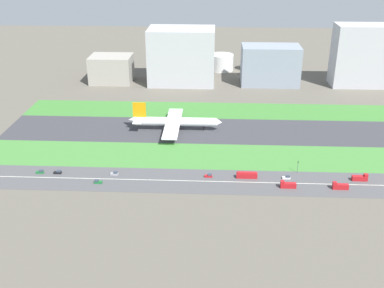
% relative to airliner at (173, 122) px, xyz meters
% --- Properties ---
extents(ground_plane, '(800.00, 800.00, 0.00)m').
position_rel_airliner_xyz_m(ground_plane, '(23.39, -0.00, -6.23)').
color(ground_plane, '#5B564C').
extents(runway, '(280.00, 46.00, 0.10)m').
position_rel_airliner_xyz_m(runway, '(23.39, -0.00, -6.18)').
color(runway, '#38383D').
rests_on(runway, ground_plane).
extents(grass_median_north, '(280.00, 36.00, 0.10)m').
position_rel_airliner_xyz_m(grass_median_north, '(23.39, 41.00, -6.18)').
color(grass_median_north, '#3D7A33').
rests_on(grass_median_north, ground_plane).
extents(grass_median_south, '(280.00, 36.00, 0.10)m').
position_rel_airliner_xyz_m(grass_median_south, '(23.39, -41.00, -6.18)').
color(grass_median_south, '#427F38').
rests_on(grass_median_south, ground_plane).
extents(highway, '(280.00, 28.00, 0.10)m').
position_rel_airliner_xyz_m(highway, '(23.39, -73.00, -6.18)').
color(highway, '#4C4C4F').
rests_on(highway, ground_plane).
extents(highway_centerline, '(266.00, 0.50, 0.01)m').
position_rel_airliner_xyz_m(highway_centerline, '(23.39, -73.00, -6.13)').
color(highway_centerline, silver).
rests_on(highway_centerline, highway).
extents(airliner, '(65.00, 56.00, 19.70)m').
position_rel_airliner_xyz_m(airliner, '(0.00, 0.00, 0.00)').
color(airliner, white).
rests_on(airliner, runway).
extents(truck_2, '(8.40, 2.50, 4.00)m').
position_rel_airliner_xyz_m(truck_2, '(95.88, -78.00, -4.56)').
color(truck_2, '#B2191E').
rests_on(truck_2, highway).
extents(car_4, '(4.40, 1.80, 2.00)m').
position_rel_airliner_xyz_m(car_4, '(-60.24, -68.00, -5.31)').
color(car_4, black).
rests_on(car_4, highway).
extents(car_0, '(4.40, 1.80, 2.00)m').
position_rel_airliner_xyz_m(car_0, '(69.07, -68.00, -5.31)').
color(car_0, silver).
rests_on(car_0, highway).
extents(truck_0, '(8.40, 2.50, 4.00)m').
position_rel_airliner_xyz_m(truck_0, '(68.18, -78.00, -4.56)').
color(truck_0, '#B2191E').
rests_on(truck_0, highway).
extents(car_2, '(4.40, 1.80, 2.00)m').
position_rel_airliner_xyz_m(car_2, '(-34.98, -78.00, -5.31)').
color(car_2, '#19662D').
rests_on(car_2, highway).
extents(bus_0, '(11.60, 2.50, 3.50)m').
position_rel_airliner_xyz_m(bus_0, '(46.90, -68.00, -4.41)').
color(bus_0, '#B2191E').
rests_on(bus_0, highway).
extents(car_3, '(4.40, 1.80, 2.00)m').
position_rel_airliner_xyz_m(car_3, '(-70.50, -68.00, -5.31)').
color(car_3, '#19662D').
rests_on(car_3, highway).
extents(car_5, '(4.40, 1.80, 2.00)m').
position_rel_airliner_xyz_m(car_5, '(-27.61, -68.00, -5.31)').
color(car_5, '#99999E').
rests_on(car_5, highway).
extents(car_1, '(4.40, 1.80, 2.00)m').
position_rel_airliner_xyz_m(car_1, '(25.69, -68.00, -5.31)').
color(car_1, '#B2191E').
rests_on(car_1, highway).
extents(truck_1, '(8.40, 2.50, 4.00)m').
position_rel_airliner_xyz_m(truck_1, '(109.31, -68.00, -4.56)').
color(truck_1, '#B2191E').
rests_on(truck_1, highway).
extents(traffic_light, '(0.36, 0.50, 7.20)m').
position_rel_airliner_xyz_m(traffic_light, '(76.14, -60.01, -1.94)').
color(traffic_light, '#4C4C51').
rests_on(traffic_light, highway).
extents(terminal_building, '(37.42, 29.40, 24.26)m').
position_rel_airliner_xyz_m(terminal_building, '(-66.61, 114.00, 5.90)').
color(terminal_building, '#9E998E').
rests_on(terminal_building, ground_plane).
extents(hangar_building, '(58.97, 38.47, 49.49)m').
position_rel_airliner_xyz_m(hangar_building, '(-1.92, 114.00, 18.52)').
color(hangar_building, '#B2B2B7').
rests_on(hangar_building, ground_plane).
extents(office_tower, '(51.58, 29.42, 34.84)m').
position_rel_airliner_xyz_m(office_tower, '(77.80, 114.00, 11.19)').
color(office_tower, gray).
rests_on(office_tower, ground_plane).
extents(cargo_warehouse, '(53.61, 26.69, 54.05)m').
position_rel_airliner_xyz_m(cargo_warehouse, '(159.34, 114.00, 20.79)').
color(cargo_warehouse, '#B2B2B7').
rests_on(cargo_warehouse, ground_plane).
extents(fuel_tank_west, '(23.74, 23.74, 15.96)m').
position_rel_airliner_xyz_m(fuel_tank_west, '(34.68, 159.00, 1.75)').
color(fuel_tank_west, silver).
rests_on(fuel_tank_west, ground_plane).
extents(fuel_tank_centre, '(17.43, 17.43, 17.68)m').
position_rel_airliner_xyz_m(fuel_tank_centre, '(65.77, 159.00, 2.61)').
color(fuel_tank_centre, silver).
rests_on(fuel_tank_centre, ground_plane).
extents(fuel_tank_east, '(16.35, 16.35, 15.76)m').
position_rel_airliner_xyz_m(fuel_tank_east, '(92.99, 159.00, 1.65)').
color(fuel_tank_east, silver).
rests_on(fuel_tank_east, ground_plane).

